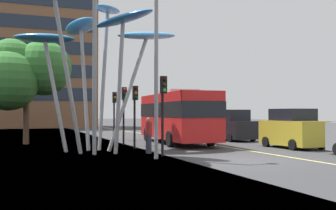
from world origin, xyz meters
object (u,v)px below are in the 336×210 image
Objects in this scene: traffic_light_kerb_near at (163,98)px; traffic_light_kerb_far at (135,103)px; traffic_light_island_mid at (124,103)px; street_lamp at (162,49)px; car_parked_mid at (292,129)px; pedestrian at (149,135)px; car_side_street at (198,124)px; red_bus at (177,114)px; traffic_light_opposite at (114,105)px; car_parked_far at (233,126)px; leaf_sculpture at (92,26)px.

traffic_light_kerb_far is at bearing 90.67° from traffic_light_kerb_near.
street_lamp reaches higher than traffic_light_island_mid.
traffic_light_kerb_near is at bearing -169.10° from car_parked_mid.
traffic_light_island_mid reaches higher than pedestrian.
pedestrian is (-8.71, -12.71, -0.16)m from car_side_street.
red_bus is 8.58m from car_side_street.
red_bus is 8.22m from traffic_light_kerb_near.
street_lamp is (-0.36, -7.96, 2.26)m from traffic_light_island_mid.
traffic_light_island_mid is at bearing -139.84° from car_side_street.
traffic_light_kerb_far is at bearing -95.19° from traffic_light_opposite.
traffic_light_opposite is 0.46× the size of street_lamp.
traffic_light_island_mid reaches higher than car_side_street.
traffic_light_kerb_far is at bearing -91.71° from traffic_light_island_mid.
car_parked_far is at bearing -27.00° from traffic_light_opposite.
car_parked_far is at bearing -90.29° from car_side_street.
car_parked_far is (7.84, -3.99, -1.55)m from traffic_light_opposite.
leaf_sculpture reaches higher than traffic_light_opposite.
pedestrian is at bearing -36.99° from leaf_sculpture.
traffic_light_kerb_near is at bearing -116.73° from red_bus.
red_bus is 6.95m from pedestrian.
traffic_light_island_mid is 2.02× the size of pedestrian.
traffic_light_opposite is 0.89× the size of car_parked_mid.
traffic_light_opposite reaches higher than car_parked_far.
traffic_light_kerb_far is 1.97× the size of pedestrian.
traffic_light_kerb_far is at bearing -142.43° from red_bus.
car_parked_far is at bearing 90.49° from car_parked_mid.
traffic_light_kerb_far reaches higher than red_bus.
red_bus is 3.72m from traffic_light_island_mid.
leaf_sculpture reaches higher than street_lamp.
leaf_sculpture is at bearing -135.93° from car_side_street.
traffic_light_kerb_far is 2.72m from traffic_light_island_mid.
traffic_light_opposite is (-3.01, 5.03, 0.68)m from red_bus.
leaf_sculpture is 6.01m from traffic_light_island_mid.
traffic_light_island_mid reaches higher than traffic_light_opposite.
car_parked_far is at bearing 24.54° from traffic_light_kerb_far.
car_parked_mid is at bearing -53.55° from traffic_light_opposite.
traffic_light_kerb_near is (2.66, -3.49, -3.87)m from leaf_sculpture.
traffic_light_kerb_near is at bearing -93.09° from traffic_light_opposite.
traffic_light_kerb_near is 12.03m from car_parked_far.
leaf_sculpture is at bearing 170.67° from car_parked_mid.
pedestrian is at bearing -94.48° from traffic_light_opposite.
car_parked_mid is at bearing 15.39° from street_lamp.
traffic_light_island_mid is (0.08, 2.72, 0.06)m from traffic_light_kerb_far.
car_parked_mid is 2.25× the size of pedestrian.
car_side_street is at bearing 90.12° from car_parked_mid.
street_lamp is (-0.33, -0.80, 2.19)m from traffic_light_kerb_near.
car_parked_far is (4.83, 1.04, -0.87)m from red_bus.
car_parked_far is (-0.06, 6.70, -0.02)m from car_parked_mid.
red_bus is 2.79× the size of traffic_light_kerb_far.
traffic_light_kerb_far is 0.46× the size of street_lamp.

